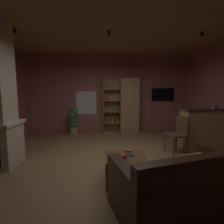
# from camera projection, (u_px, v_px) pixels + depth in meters

# --- Properties ---
(floor) EXTENTS (6.01, 5.78, 0.02)m
(floor) POSITION_uv_depth(u_px,v_px,m) (113.00, 163.00, 3.58)
(floor) COLOR olive
(floor) RESTS_ON ground
(wall_back) EXTENTS (6.13, 0.06, 2.88)m
(wall_back) POSITION_uv_depth(u_px,v_px,m) (108.00, 94.00, 6.31)
(wall_back) COLOR #9E5B56
(wall_back) RESTS_ON ground
(ceiling) EXTENTS (6.01, 5.78, 0.02)m
(ceiling) POSITION_uv_depth(u_px,v_px,m) (113.00, 21.00, 3.24)
(ceiling) COLOR #8E6B47
(window_pane_back) EXTENTS (0.76, 0.01, 0.87)m
(window_pane_back) POSITION_uv_depth(u_px,v_px,m) (86.00, 103.00, 6.26)
(window_pane_back) COLOR white
(bookshelf_cabinet) EXTENTS (1.30, 0.41, 2.02)m
(bookshelf_cabinet) POSITION_uv_depth(u_px,v_px,m) (127.00, 106.00, 6.13)
(bookshelf_cabinet) COLOR #A87F51
(bookshelf_cabinet) RESTS_ON ground
(kitchen_bar_counter) EXTENTS (1.35, 0.58, 1.08)m
(kitchen_bar_counter) POSITION_uv_depth(u_px,v_px,m) (206.00, 129.00, 4.43)
(kitchen_bar_counter) COLOR #A87F51
(kitchen_bar_counter) RESTS_ON ground
(tissue_box) EXTENTS (0.13, 0.13, 0.11)m
(tissue_box) POSITION_uv_depth(u_px,v_px,m) (215.00, 107.00, 4.27)
(tissue_box) COLOR #995972
(tissue_box) RESTS_ON kitchen_bar_counter
(leather_couch) EXTENTS (1.84, 1.27, 0.84)m
(leather_couch) POSITION_uv_depth(u_px,v_px,m) (181.00, 188.00, 2.08)
(leather_couch) COLOR #382116
(leather_couch) RESTS_ON ground
(coffee_table) EXTENTS (0.67, 0.62, 0.45)m
(coffee_table) POSITION_uv_depth(u_px,v_px,m) (125.00, 161.00, 2.76)
(coffee_table) COLOR brown
(coffee_table) RESTS_ON ground
(table_book_0) EXTENTS (0.14, 0.11, 0.02)m
(table_book_0) POSITION_uv_depth(u_px,v_px,m) (130.00, 155.00, 2.77)
(table_book_0) COLOR #2D4C8C
(table_book_0) RESTS_ON coffee_table
(table_book_1) EXTENTS (0.14, 0.11, 0.03)m
(table_book_1) POSITION_uv_depth(u_px,v_px,m) (122.00, 156.00, 2.68)
(table_book_1) COLOR #B22D2D
(table_book_1) RESTS_ON coffee_table
(table_book_2) EXTENTS (0.13, 0.10, 0.02)m
(table_book_2) POSITION_uv_depth(u_px,v_px,m) (128.00, 151.00, 2.83)
(table_book_2) COLOR #B22D2D
(table_book_2) RESTS_ON coffee_table
(dining_chair) EXTENTS (0.51, 0.51, 0.92)m
(dining_chair) POSITION_uv_depth(u_px,v_px,m) (178.00, 132.00, 4.11)
(dining_chair) COLOR brown
(dining_chair) RESTS_ON ground
(potted_floor_plant) EXTENTS (0.34, 0.35, 0.99)m
(potted_floor_plant) POSITION_uv_depth(u_px,v_px,m) (73.00, 120.00, 5.92)
(potted_floor_plant) COLOR #9E896B
(potted_floor_plant) RESTS_ON ground
(wall_mounted_tv) EXTENTS (0.86, 0.06, 0.48)m
(wall_mounted_tv) POSITION_uv_depth(u_px,v_px,m) (163.00, 95.00, 6.37)
(wall_mounted_tv) COLOR black
(track_light_spot_0) EXTENTS (0.07, 0.07, 0.09)m
(track_light_spot_0) POSITION_uv_depth(u_px,v_px,m) (14.00, 31.00, 3.54)
(track_light_spot_0) COLOR black
(track_light_spot_1) EXTENTS (0.07, 0.07, 0.09)m
(track_light_spot_1) POSITION_uv_depth(u_px,v_px,m) (109.00, 33.00, 3.68)
(track_light_spot_1) COLOR black
(track_light_spot_2) EXTENTS (0.07, 0.07, 0.09)m
(track_light_spot_2) POSITION_uv_depth(u_px,v_px,m) (202.00, 34.00, 3.73)
(track_light_spot_2) COLOR black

